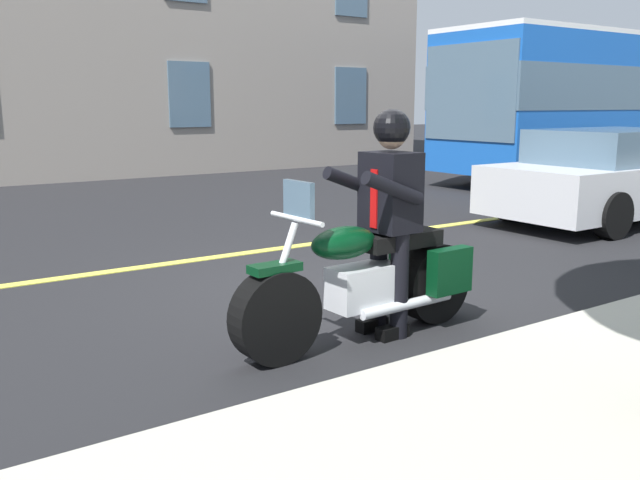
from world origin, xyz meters
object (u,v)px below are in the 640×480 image
(motorcycle_main, at_px, (369,281))
(car_silver, at_px, (618,176))
(rider_main, at_px, (389,203))
(bus_far, at_px, (628,100))

(motorcycle_main, height_order, car_silver, car_silver)
(motorcycle_main, bearing_deg, rider_main, -176.77)
(motorcycle_main, xyz_separation_m, car_silver, (-6.52, -2.10, 0.24))
(motorcycle_main, distance_m, bus_far, 13.95)
(bus_far, bearing_deg, car_silver, 31.37)
(rider_main, relative_size, bus_far, 0.16)
(bus_far, height_order, car_silver, bus_far)
(motorcycle_main, bearing_deg, car_silver, -162.11)
(bus_far, bearing_deg, motorcycle_main, 24.77)
(motorcycle_main, xyz_separation_m, bus_far, (-12.60, -5.81, 1.42))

